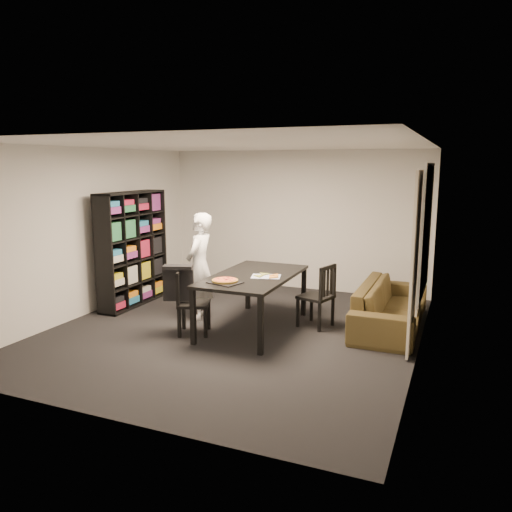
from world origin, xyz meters
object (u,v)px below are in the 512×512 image
at_px(dining_table, 253,280).
at_px(person, 200,266).
at_px(bookshelf, 133,249).
at_px(pepperoni_pizza, 225,280).
at_px(baking_tray, 225,283).
at_px(chair_left, 188,298).
at_px(chair_right, 321,292).
at_px(sofa, 391,306).

relative_size(dining_table, person, 1.17).
distance_m(bookshelf, pepperoni_pizza, 2.41).
bearing_deg(baking_tray, chair_left, 174.80).
distance_m(bookshelf, dining_table, 2.42).
xyz_separation_m(bookshelf, chair_right, (3.25, 0.00, -0.42)).
bearing_deg(baking_tray, pepperoni_pizza, 116.24).
relative_size(chair_right, pepperoni_pizza, 2.65).
bearing_deg(sofa, person, 103.61).
height_order(person, sofa, person).
height_order(chair_right, person, person).
bearing_deg(chair_left, pepperoni_pizza, -113.11).
xyz_separation_m(dining_table, baking_tray, (-0.15, -0.60, 0.08)).
bearing_deg(dining_table, person, 169.87).
bearing_deg(chair_left, chair_right, -80.61).
bearing_deg(baking_tray, person, 136.21).
relative_size(chair_right, baking_tray, 2.32).
height_order(chair_left, chair_right, chair_right).
height_order(person, pepperoni_pizza, person).
height_order(chair_right, pepperoni_pizza, chair_right).
relative_size(chair_right, person, 0.57).
distance_m(pepperoni_pizza, sofa, 2.49).
height_order(dining_table, chair_left, chair_left).
height_order(chair_left, baking_tray, chair_left).
bearing_deg(sofa, pepperoni_pizza, 125.32).
bearing_deg(sofa, bookshelf, 95.73).
distance_m(person, sofa, 2.90).
xyz_separation_m(person, pepperoni_pizza, (0.79, -0.74, 0.01)).
xyz_separation_m(bookshelf, sofa, (4.18, 0.42, -0.63)).
height_order(bookshelf, chair_right, bookshelf).
xyz_separation_m(dining_table, pepperoni_pizza, (-0.17, -0.56, 0.10)).
distance_m(person, pepperoni_pizza, 1.08).
bearing_deg(dining_table, sofa, 24.90).
xyz_separation_m(dining_table, chair_right, (0.88, 0.42, -0.20)).
height_order(dining_table, baking_tray, baking_tray).
distance_m(chair_left, baking_tray, 0.68).
bearing_deg(bookshelf, chair_left, -31.04).
xyz_separation_m(chair_left, pepperoni_pizza, (0.59, -0.02, 0.31)).
xyz_separation_m(dining_table, person, (-0.96, 0.17, 0.09)).
height_order(dining_table, pepperoni_pizza, pepperoni_pizza).
xyz_separation_m(pepperoni_pizza, sofa, (1.99, 1.41, -0.50)).
distance_m(dining_table, sofa, 2.04).
bearing_deg(chair_left, baking_tray, -116.30).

